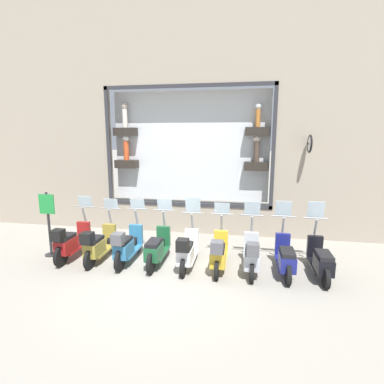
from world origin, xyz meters
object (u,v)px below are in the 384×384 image
at_px(scooter_olive_7, 98,244).
at_px(scooter_silver_2, 252,255).
at_px(scooter_yellow_3, 219,253).
at_px(scooter_green_5, 157,248).
at_px(scooter_white_4, 187,251).
at_px(scooter_black_0, 321,260).
at_px(scooter_red_8, 71,242).
at_px(shop_sign_post, 49,222).
at_px(scooter_navy_1, 285,257).
at_px(scooter_teal_6, 127,246).

bearing_deg(scooter_olive_7, scooter_silver_2, -90.04).
xyz_separation_m(scooter_silver_2, scooter_olive_7, (0.00, 4.03, 0.01)).
bearing_deg(scooter_yellow_3, scooter_green_5, 87.46).
bearing_deg(scooter_silver_2, scooter_green_5, 88.35).
bearing_deg(scooter_olive_7, scooter_yellow_3, -90.08).
bearing_deg(scooter_white_4, scooter_yellow_3, -90.21).
bearing_deg(scooter_black_0, scooter_red_8, 90.47).
bearing_deg(scooter_yellow_3, scooter_red_8, 89.80).
xyz_separation_m(scooter_yellow_3, scooter_olive_7, (0.00, 3.23, 0.01)).
height_order(scooter_silver_2, shop_sign_post, shop_sign_post).
xyz_separation_m(scooter_navy_1, scooter_white_4, (-0.07, 2.42, 0.03)).
relative_size(scooter_black_0, scooter_teal_6, 0.99).
xyz_separation_m(scooter_green_5, shop_sign_post, (0.08, 3.14, 0.54)).
bearing_deg(scooter_silver_2, scooter_red_8, 89.85).
relative_size(scooter_black_0, shop_sign_post, 0.99).
bearing_deg(scooter_black_0, scooter_green_5, 89.94).
bearing_deg(scooter_green_5, scooter_navy_1, -90.05).
bearing_deg(shop_sign_post, scooter_white_4, -92.20).
height_order(scooter_green_5, scooter_red_8, scooter_green_5).
xyz_separation_m(scooter_black_0, scooter_yellow_3, (-0.07, 2.42, 0.04)).
relative_size(scooter_navy_1, scooter_red_8, 0.99).
relative_size(scooter_navy_1, shop_sign_post, 0.99).
distance_m(scooter_navy_1, scooter_teal_6, 4.03).
relative_size(scooter_black_0, scooter_olive_7, 1.00).
height_order(scooter_navy_1, shop_sign_post, shop_sign_post).
xyz_separation_m(scooter_olive_7, scooter_red_8, (0.01, 0.81, 0.02)).
bearing_deg(scooter_red_8, shop_sign_post, 79.00).
distance_m(scooter_yellow_3, scooter_red_8, 4.03).
bearing_deg(scooter_black_0, scooter_yellow_3, 91.59).
bearing_deg(scooter_white_4, scooter_red_8, 89.80).
distance_m(scooter_black_0, scooter_silver_2, 1.61).
bearing_deg(scooter_red_8, scooter_black_0, -89.53).
relative_size(scooter_navy_1, scooter_yellow_3, 1.00).
height_order(scooter_silver_2, scooter_green_5, scooter_silver_2).
distance_m(scooter_yellow_3, scooter_olive_7, 3.23).
xyz_separation_m(scooter_black_0, scooter_olive_7, (-0.06, 5.65, 0.05)).
bearing_deg(scooter_navy_1, scooter_teal_6, 90.79).
bearing_deg(scooter_yellow_3, scooter_black_0, -88.41).
distance_m(scooter_black_0, scooter_white_4, 3.23).
bearing_deg(scooter_olive_7, scooter_red_8, 89.32).
relative_size(scooter_white_4, scooter_green_5, 0.99).
height_order(scooter_yellow_3, scooter_olive_7, scooter_yellow_3).
distance_m(scooter_yellow_3, scooter_green_5, 1.61).
relative_size(scooter_yellow_3, scooter_green_5, 0.99).
distance_m(scooter_navy_1, shop_sign_post, 6.39).
bearing_deg(scooter_silver_2, scooter_white_4, 89.95).
xyz_separation_m(scooter_white_4, scooter_green_5, (0.07, 0.81, -0.02)).
bearing_deg(scooter_silver_2, shop_sign_post, 88.43).
distance_m(scooter_black_0, scooter_green_5, 4.03).
bearing_deg(scooter_silver_2, scooter_teal_6, 89.79).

